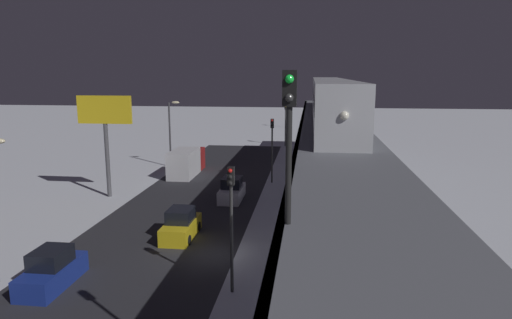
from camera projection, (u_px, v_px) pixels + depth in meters
ground_plane at (211, 254)px, 27.42m from camera, size 240.00×240.00×0.00m
avenue_asphalt at (147, 251)px, 27.89m from camera, size 11.00×82.84×0.01m
elevated_railway at (338, 160)px, 25.43m from camera, size 5.00×82.84×6.86m
subway_train at (330, 98)px, 40.12m from camera, size 2.94×36.87×3.40m
rail_signal at (289, 121)px, 11.46m from camera, size 0.36×0.41×4.00m
sedan_yellow at (181, 226)px, 30.15m from camera, size 1.91×4.20×1.97m
sedan_white at (232, 191)px, 39.07m from camera, size 1.80×4.18×1.97m
sedan_blue at (52, 271)px, 23.23m from camera, size 1.80×4.20×1.97m
box_truck at (186, 162)px, 48.86m from camera, size 2.40×7.40×2.80m
traffic_light_near at (231, 211)px, 21.93m from camera, size 0.32×0.44×6.40m
traffic_light_mid at (272, 141)px, 44.55m from camera, size 0.32×0.44×6.40m
traffic_light_far at (285, 118)px, 67.17m from camera, size 0.32×0.44×6.40m
traffic_light_distant at (292, 107)px, 89.79m from camera, size 0.32×0.44×6.40m
commercial_billboard at (105, 120)px, 39.01m from camera, size 4.80×0.36×8.90m
street_lamp_far at (172, 126)px, 52.09m from camera, size 1.35×0.44×7.65m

